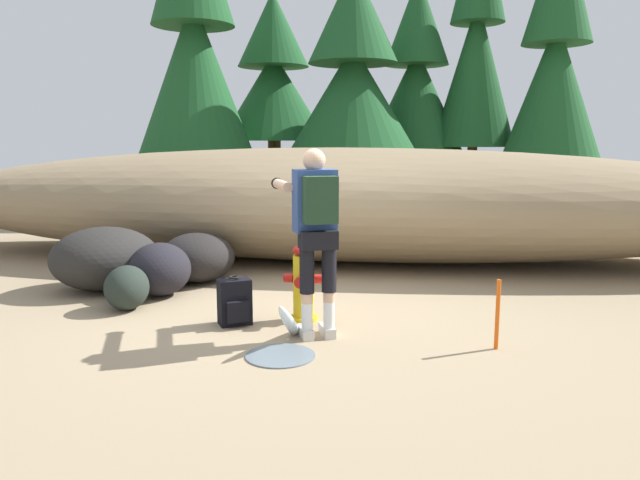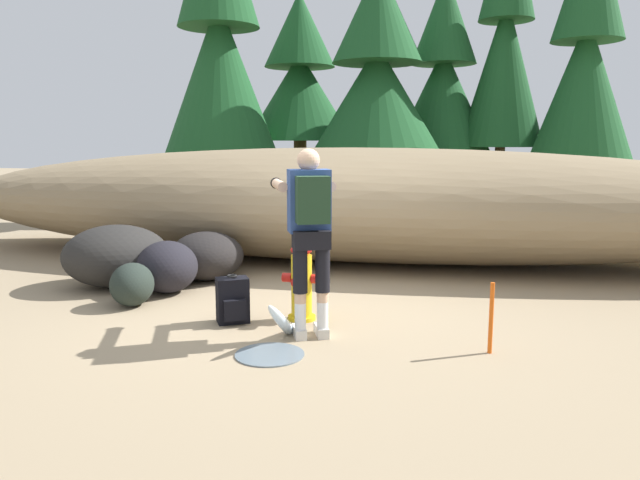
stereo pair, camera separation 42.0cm
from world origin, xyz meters
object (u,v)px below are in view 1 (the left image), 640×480
boulder_small (105,258)px  survey_stake (498,315)px  spare_backpack (235,302)px  utility_worker (315,219)px  fire_hydrant (303,283)px  boulder_large (197,257)px  boulder_mid (160,269)px  boulder_outlier (127,288)px

boulder_small → survey_stake: 4.53m
spare_backpack → utility_worker: bearing=45.4°
fire_hydrant → spare_backpack: bearing=-158.9°
boulder_small → survey_stake: bearing=-18.3°
fire_hydrant → survey_stake: bearing=-17.9°
spare_backpack → boulder_large: boulder_large is taller
boulder_mid → boulder_outlier: (-0.09, -0.62, -0.07)m
fire_hydrant → boulder_small: fire_hydrant is taller
fire_hydrant → boulder_mid: fire_hydrant is taller
fire_hydrant → boulder_mid: size_ratio=1.00×
fire_hydrant → spare_backpack: (-0.62, -0.24, -0.15)m
spare_backpack → boulder_large: bearing=179.8°
spare_backpack → boulder_mid: bearing=-160.0°
boulder_outlier → spare_backpack: bearing=-14.6°
boulder_outlier → survey_stake: (3.65, -0.66, 0.07)m
spare_backpack → boulder_small: boulder_small is taller
boulder_large → boulder_small: size_ratio=0.76×
fire_hydrant → boulder_large: (-1.61, 1.42, -0.06)m
utility_worker → survey_stake: (1.57, -0.13, -0.76)m
fire_hydrant → boulder_small: 2.68m
boulder_mid → boulder_outlier: 0.63m
fire_hydrant → boulder_large: size_ratio=0.84×
boulder_small → boulder_large: bearing=31.3°
survey_stake → boulder_mid: bearing=160.3°
utility_worker → boulder_outlier: (-2.08, 0.53, -0.83)m
boulder_outlier → boulder_small: bearing=130.3°
boulder_large → boulder_outlier: 1.36m
utility_worker → boulder_outlier: size_ratio=3.06×
survey_stake → utility_worker: bearing=175.2°
utility_worker → spare_backpack: bearing=53.0°
utility_worker → boulder_large: (-1.80, 1.86, -0.76)m
utility_worker → boulder_small: bearing=41.3°
fire_hydrant → boulder_large: 2.15m
boulder_small → boulder_outlier: boulder_small is taller
boulder_large → boulder_small: boulder_small is taller
boulder_outlier → survey_stake: size_ratio=0.91×
spare_backpack → boulder_outlier: 1.31m
boulder_mid → boulder_small: bearing=168.7°
fire_hydrant → boulder_large: bearing=138.6°
boulder_outlier → utility_worker: bearing=-14.2°
spare_backpack → boulder_outlier: bearing=-135.6°
utility_worker → spare_backpack: 1.19m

